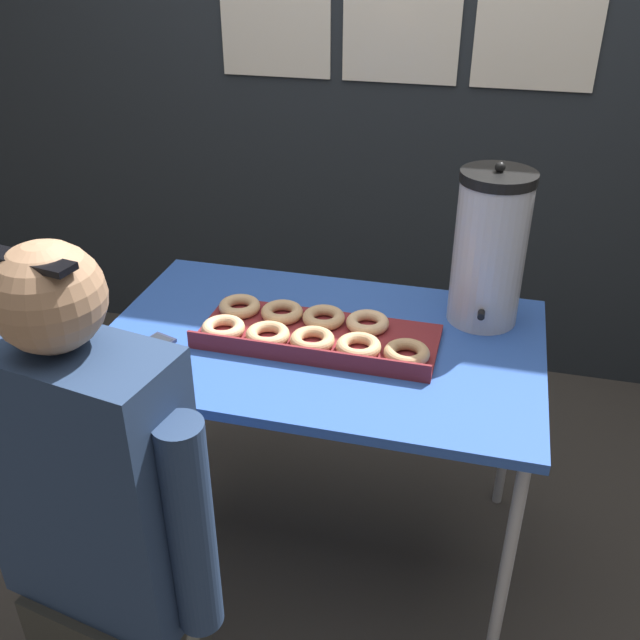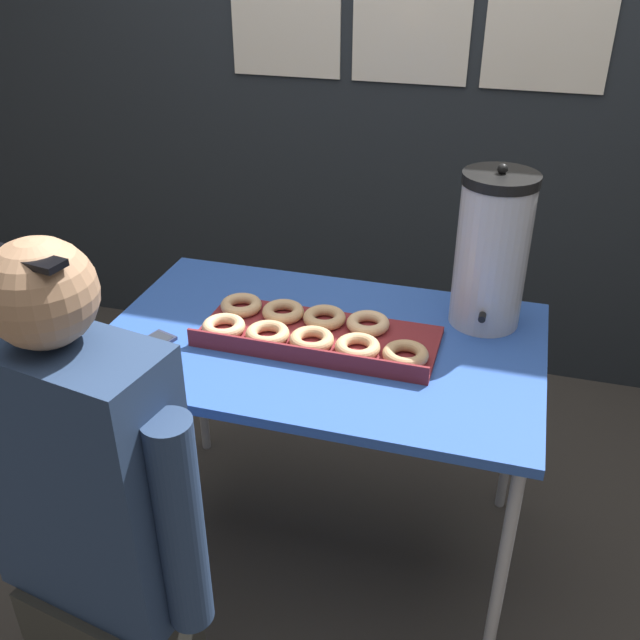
# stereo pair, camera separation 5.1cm
# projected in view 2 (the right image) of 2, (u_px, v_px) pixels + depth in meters

# --- Properties ---
(ground_plane) EXTENTS (12.00, 12.00, 0.00)m
(ground_plane) POSITION_uv_depth(u_px,v_px,m) (321.00, 540.00, 2.34)
(ground_plane) COLOR #3D3833
(back_wall) EXTENTS (6.00, 0.11, 2.87)m
(back_wall) POSITION_uv_depth(u_px,v_px,m) (414.00, 22.00, 2.68)
(back_wall) COLOR #23282D
(back_wall) RESTS_ON ground
(folding_table) EXTENTS (1.20, 0.76, 0.78)m
(folding_table) POSITION_uv_depth(u_px,v_px,m) (321.00, 356.00, 1.98)
(folding_table) COLOR #2D56B2
(folding_table) RESTS_ON ground
(donut_box) EXTENTS (0.67, 0.30, 0.05)m
(donut_box) POSITION_uv_depth(u_px,v_px,m) (312.00, 332.00, 1.94)
(donut_box) COLOR maroon
(donut_box) RESTS_ON folding_table
(coffee_urn) EXTENTS (0.20, 0.23, 0.46)m
(coffee_urn) POSITION_uv_depth(u_px,v_px,m) (492.00, 251.00, 1.93)
(coffee_urn) COLOR silver
(coffee_urn) RESTS_ON folding_table
(cell_phone) EXTENTS (0.11, 0.16, 0.01)m
(cell_phone) POSITION_uv_depth(u_px,v_px,m) (149.00, 345.00, 1.92)
(cell_phone) COLOR #2D334C
(cell_phone) RESTS_ON folding_table
(person_seated) EXTENTS (0.57, 0.29, 1.32)m
(person_seated) POSITION_uv_depth(u_px,v_px,m) (95.00, 537.00, 1.53)
(person_seated) COLOR #33332D
(person_seated) RESTS_ON ground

